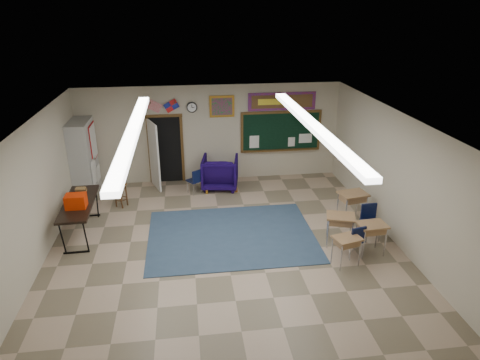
{
  "coord_description": "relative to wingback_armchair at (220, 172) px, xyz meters",
  "views": [
    {
      "loc": [
        -0.79,
        -8.22,
        5.27
      ],
      "look_at": [
        0.5,
        1.5,
        1.17
      ],
      "focal_mm": 32.0,
      "sensor_mm": 36.0,
      "label": 1
    }
  ],
  "objects": [
    {
      "name": "student_chair_reading",
      "position": [
        -0.79,
        -0.33,
        -0.1
      ],
      "size": [
        0.53,
        0.53,
        0.77
      ],
      "primitive_type": null,
      "rotation": [
        0.0,
        0.0,
        3.75
      ],
      "color": "black",
      "rests_on": "floor"
    },
    {
      "name": "doorway",
      "position": [
        -1.7,
        0.57,
        0.57
      ],
      "size": [
        1.1,
        0.89,
        2.16
      ],
      "color": "black",
      "rests_on": "back_wall"
    },
    {
      "name": "area_rug",
      "position": [
        0.0,
        -2.98,
        -0.48
      ],
      "size": [
        4.0,
        3.0,
        0.02
      ],
      "primitive_type": "cube",
      "color": "#30445C",
      "rests_on": "floor"
    },
    {
      "name": "chalkboard",
      "position": [
        2.0,
        0.68,
        0.98
      ],
      "size": [
        2.55,
        0.14,
        1.3
      ],
      "color": "brown",
      "rests_on": "back_wall"
    },
    {
      "name": "front_wall",
      "position": [
        -0.2,
        -8.28,
        1.01
      ],
      "size": [
        8.0,
        0.04,
        3.0
      ],
      "primitive_type": "cube",
      "color": "#B7AC95",
      "rests_on": "floor"
    },
    {
      "name": "student_desk_front_right",
      "position": [
        3.13,
        -2.68,
        -0.03
      ],
      "size": [
        0.77,
        0.63,
        0.82
      ],
      "rotation": [
        0.0,
        0.0,
        0.18
      ],
      "color": "#906643",
      "rests_on": "floor"
    },
    {
      "name": "wall_flags",
      "position": [
        -1.6,
        0.66,
        1.99
      ],
      "size": [
        1.16,
        0.06,
        0.7
      ],
      "primitive_type": null,
      "color": "red",
      "rests_on": "back_wall"
    },
    {
      "name": "floor",
      "position": [
        -0.2,
        -3.78,
        -0.49
      ],
      "size": [
        9.0,
        9.0,
        0.0
      ],
      "primitive_type": "plane",
      "color": "tan",
      "rests_on": "ground"
    },
    {
      "name": "wooden_stool",
      "position": [
        -2.84,
        -0.94,
        -0.14
      ],
      "size": [
        0.39,
        0.39,
        0.68
      ],
      "color": "#513118",
      "rests_on": "floor"
    },
    {
      "name": "student_chair_desk_b",
      "position": [
        3.26,
        -3.57,
        -0.06
      ],
      "size": [
        0.45,
        0.45,
        0.85
      ],
      "primitive_type": null,
      "rotation": [
        0.0,
        0.0,
        0.05
      ],
      "color": "black",
      "rests_on": "floor"
    },
    {
      "name": "student_desk_front_left",
      "position": [
        2.44,
        -3.72,
        -0.06
      ],
      "size": [
        0.75,
        0.65,
        0.77
      ],
      "rotation": [
        0.0,
        0.0,
        -0.31
      ],
      "color": "#906643",
      "rests_on": "floor"
    },
    {
      "name": "student_chair_desk_a",
      "position": [
        2.57,
        -4.21,
        -0.09
      ],
      "size": [
        0.48,
        0.48,
        0.8
      ],
      "primitive_type": null,
      "rotation": [
        0.0,
        0.0,
        3.38
      ],
      "color": "black",
      "rests_on": "floor"
    },
    {
      "name": "ceiling",
      "position": [
        -0.2,
        -3.78,
        2.51
      ],
      "size": [
        8.0,
        9.0,
        0.04
      ],
      "primitive_type": "cube",
      "color": "#BBBBB7",
      "rests_on": "back_wall"
    },
    {
      "name": "folding_table",
      "position": [
        -3.6,
        -2.39,
        -0.02
      ],
      "size": [
        0.75,
        2.07,
        1.17
      ],
      "rotation": [
        0.0,
        0.0,
        0.03
      ],
      "color": "black",
      "rests_on": "floor"
    },
    {
      "name": "framed_art_print",
      "position": [
        0.15,
        0.68,
        1.86
      ],
      "size": [
        0.75,
        0.05,
        0.65
      ],
      "color": "#AC7621",
      "rests_on": "back_wall"
    },
    {
      "name": "fluorescent_strips",
      "position": [
        -0.2,
        -3.78,
        2.45
      ],
      "size": [
        3.86,
        6.0,
        0.1
      ],
      "primitive_type": null,
      "color": "white",
      "rests_on": "ceiling"
    },
    {
      "name": "left_wall",
      "position": [
        -4.2,
        -3.78,
        1.01
      ],
      "size": [
        0.04,
        9.0,
        3.0
      ],
      "primitive_type": "cube",
      "color": "#B7AC95",
      "rests_on": "floor"
    },
    {
      "name": "storage_cabinet",
      "position": [
        -3.91,
        0.07,
        0.61
      ],
      "size": [
        0.59,
        1.25,
        2.2
      ],
      "color": "#A6A6A2",
      "rests_on": "floor"
    },
    {
      "name": "bulletin_board",
      "position": [
        2.0,
        0.69,
        1.96
      ],
      "size": [
        2.1,
        0.05,
        0.55
      ],
      "color": "red",
      "rests_on": "back_wall"
    },
    {
      "name": "wall_clock",
      "position": [
        -0.75,
        0.69,
        1.86
      ],
      "size": [
        0.32,
        0.05,
        0.32
      ],
      "color": "black",
      "rests_on": "back_wall"
    },
    {
      "name": "right_wall",
      "position": [
        3.8,
        -3.78,
        1.01
      ],
      "size": [
        0.04,
        9.0,
        3.0
      ],
      "primitive_type": "cube",
      "color": "#B7AC95",
      "rests_on": "floor"
    },
    {
      "name": "student_desk_back_left",
      "position": [
        2.3,
        -4.53,
        -0.11
      ],
      "size": [
        0.65,
        0.55,
        0.67
      ],
      "rotation": [
        0.0,
        0.0,
        0.26
      ],
      "color": "#906643",
      "rests_on": "floor"
    },
    {
      "name": "back_wall",
      "position": [
        -0.2,
        0.72,
        1.01
      ],
      "size": [
        8.0,
        0.04,
        3.0
      ],
      "primitive_type": "cube",
      "color": "#B7AC95",
      "rests_on": "floor"
    },
    {
      "name": "student_desk_back_right",
      "position": [
        3.0,
        -4.16,
        -0.07
      ],
      "size": [
        0.66,
        0.51,
        0.75
      ],
      "rotation": [
        0.0,
        0.0,
        0.08
      ],
      "color": "#906643",
      "rests_on": "floor"
    },
    {
      "name": "wingback_armchair",
      "position": [
        0.0,
        0.0,
        0.0
      ],
      "size": [
        1.21,
        1.24,
        0.98
      ],
      "primitive_type": "imported",
      "rotation": [
        0.0,
        0.0,
        2.97
      ],
      "color": "#110535",
      "rests_on": "floor"
    }
  ]
}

